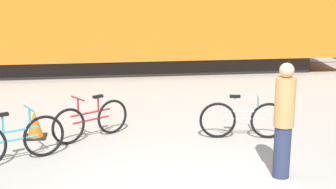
# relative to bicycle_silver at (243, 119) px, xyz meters

# --- Properties ---
(rail_near) EXTENTS (54.46, 0.07, 0.01)m
(rail_near) POSITION_rel_bicycle_silver_xyz_m (-1.47, 6.65, -0.37)
(rail_near) COLOR #4C4238
(rail_near) RESTS_ON ground_plane
(rail_far) EXTENTS (54.46, 0.07, 0.01)m
(rail_far) POSITION_rel_bicycle_silver_xyz_m (-1.47, 8.08, -0.37)
(rail_far) COLOR #4C4238
(rail_far) RESTS_ON ground_plane
(bicycle_silver) EXTENTS (1.67, 0.46, 0.88)m
(bicycle_silver) POSITION_rel_bicycle_silver_xyz_m (0.00, 0.00, 0.00)
(bicycle_silver) COLOR black
(bicycle_silver) RESTS_ON ground_plane
(bicycle_teal) EXTENTS (1.54, 0.85, 0.91)m
(bicycle_teal) POSITION_rel_bicycle_silver_xyz_m (-4.11, -0.71, 0.01)
(bicycle_teal) COLOR black
(bicycle_teal) RESTS_ON ground_plane
(bicycle_maroon) EXTENTS (1.42, 0.95, 0.85)m
(bicycle_maroon) POSITION_rel_bicycle_silver_xyz_m (-2.89, 0.36, -0.01)
(bicycle_maroon) COLOR black
(bicycle_maroon) RESTS_ON ground_plane
(person_in_tan) EXTENTS (0.30, 0.30, 1.79)m
(person_in_tan) POSITION_rel_bicycle_silver_xyz_m (0.05, -1.87, 0.54)
(person_in_tan) COLOR #283351
(person_in_tan) RESTS_ON ground_plane
(traffic_cone) EXTENTS (0.40, 0.40, 0.55)m
(traffic_cone) POSITION_rel_bicycle_silver_xyz_m (-3.97, 0.57, -0.12)
(traffic_cone) COLOR black
(traffic_cone) RESTS_ON ground_plane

